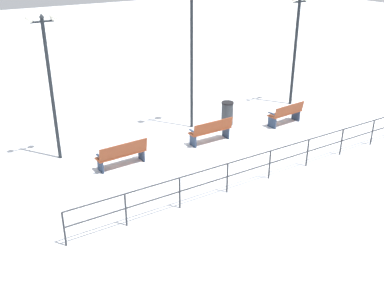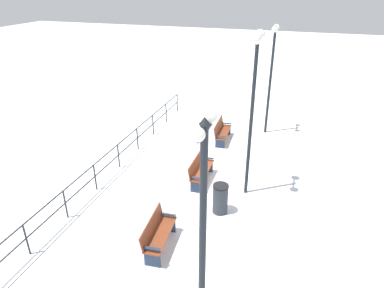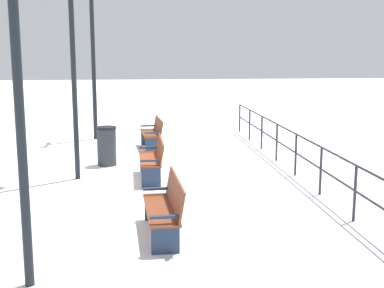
% 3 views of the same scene
% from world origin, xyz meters
% --- Properties ---
extents(ground_plane, '(80.00, 80.00, 0.00)m').
position_xyz_m(ground_plane, '(0.00, 0.00, 0.00)').
color(ground_plane, white).
rests_on(ground_plane, ground).
extents(bench_nearest, '(0.64, 1.62, 0.89)m').
position_xyz_m(bench_nearest, '(-0.10, -3.56, 0.48)').
color(bench_nearest, brown).
rests_on(bench_nearest, ground).
extents(bench_second, '(0.52, 1.67, 0.90)m').
position_xyz_m(bench_second, '(0.00, -0.00, 0.48)').
color(bench_second, brown).
rests_on(bench_second, ground).
extents(bench_third, '(0.58, 1.72, 0.90)m').
position_xyz_m(bench_third, '(-0.07, 3.56, 0.47)').
color(bench_third, brown).
rests_on(bench_third, ground).
extents(lamppost_near, '(0.23, 0.94, 4.72)m').
position_xyz_m(lamppost_near, '(1.68, -5.50, 2.95)').
color(lamppost_near, black).
rests_on(lamppost_near, ground).
extents(lamppost_middle, '(0.30, 1.11, 5.27)m').
position_xyz_m(lamppost_middle, '(1.68, -0.21, 3.83)').
color(lamppost_middle, black).
rests_on(lamppost_middle, ground).
extents(lamppost_far, '(0.25, 0.97, 4.82)m').
position_xyz_m(lamppost_far, '(1.68, 5.11, 3.25)').
color(lamppost_far, black).
rests_on(lamppost_far, ground).
extents(waterfront_railing, '(0.05, 12.99, 0.97)m').
position_xyz_m(waterfront_railing, '(-3.23, 0.00, 0.65)').
color(waterfront_railing, '#26282D').
rests_on(waterfront_railing, ground).
extents(trash_bin, '(0.49, 0.49, 0.97)m').
position_xyz_m(trash_bin, '(1.11, -1.53, 0.49)').
color(trash_bin, '#2D3338').
rests_on(trash_bin, ground).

